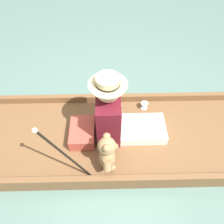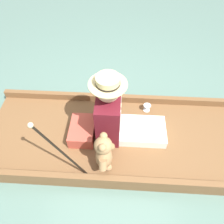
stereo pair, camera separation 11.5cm
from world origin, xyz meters
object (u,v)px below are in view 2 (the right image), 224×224
(teddy_bear, at_px, (104,153))
(walking_cane, at_px, (57,148))
(seated_person, at_px, (117,115))
(wine_glass, at_px, (147,107))

(teddy_bear, bearing_deg, walking_cane, -72.80)
(seated_person, height_order, teddy_bear, seated_person)
(teddy_bear, bearing_deg, wine_glass, 148.59)
(seated_person, relative_size, walking_cane, 1.01)
(seated_person, bearing_deg, wine_glass, 130.33)
(teddy_bear, relative_size, walking_cane, 0.57)
(seated_person, distance_m, walking_cane, 0.72)
(wine_glass, bearing_deg, walking_cane, -43.85)
(teddy_bear, bearing_deg, seated_person, 166.04)
(teddy_bear, distance_m, wine_glass, 0.89)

